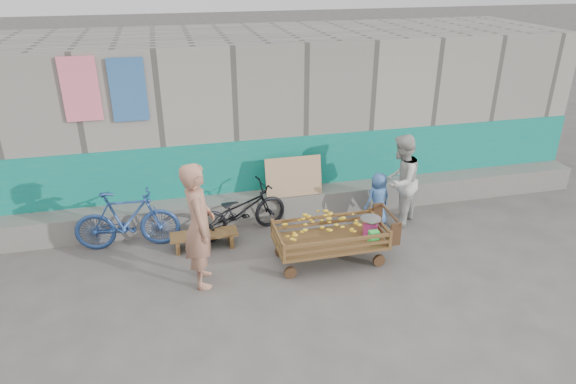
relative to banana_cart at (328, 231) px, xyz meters
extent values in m
plane|color=#4D4946|center=(-0.44, -0.67, -0.53)|extent=(80.00, 80.00, 0.00)
cube|color=gray|center=(-0.44, 3.43, 0.97)|extent=(12.00, 3.00, 3.00)
cube|color=#097F79|center=(-0.44, 1.92, 0.17)|extent=(12.00, 0.03, 1.40)
cube|color=#64625D|center=(-0.44, 1.68, -0.30)|extent=(12.00, 0.50, 0.45)
cube|color=tan|center=(-0.14, 1.55, 0.27)|extent=(1.00, 0.19, 0.68)
cube|color=pink|center=(-3.44, 1.89, 1.92)|extent=(0.55, 0.03, 1.00)
cube|color=#3466A3|center=(-2.74, 1.89, 1.87)|extent=(0.55, 0.03, 1.00)
cube|color=brown|center=(0.03, 0.00, -0.18)|extent=(1.67, 0.84, 0.05)
cylinder|color=#361D11|center=(-0.67, -0.30, -0.44)|extent=(0.19, 0.06, 0.19)
cube|color=brown|center=(-0.78, -0.39, -0.03)|extent=(0.05, 0.05, 0.26)
cylinder|color=#361D11|center=(-0.67, 0.31, -0.44)|extent=(0.19, 0.06, 0.19)
cube|color=brown|center=(-0.78, 0.39, -0.03)|extent=(0.05, 0.05, 0.26)
cylinder|color=#361D11|center=(0.73, -0.30, -0.44)|extent=(0.19, 0.06, 0.19)
cube|color=brown|center=(0.84, -0.39, -0.03)|extent=(0.05, 0.05, 0.26)
cylinder|color=#361D11|center=(0.73, 0.31, -0.44)|extent=(0.19, 0.06, 0.19)
cube|color=brown|center=(0.84, 0.39, -0.03)|extent=(0.05, 0.05, 0.26)
cube|color=brown|center=(0.03, -0.39, -0.06)|extent=(1.62, 0.04, 0.05)
cube|color=brown|center=(0.03, -0.39, 0.05)|extent=(1.62, 0.04, 0.05)
cube|color=brown|center=(0.03, 0.39, -0.06)|extent=(1.62, 0.04, 0.05)
cube|color=brown|center=(0.03, 0.39, 0.05)|extent=(1.62, 0.04, 0.05)
cube|color=brown|center=(-0.78, 0.00, -0.06)|extent=(0.04, 0.78, 0.05)
cube|color=brown|center=(-0.78, 0.00, 0.05)|extent=(0.04, 0.78, 0.05)
cube|color=brown|center=(0.84, 0.00, -0.06)|extent=(0.04, 0.78, 0.05)
cube|color=brown|center=(0.84, 0.00, 0.05)|extent=(0.04, 0.78, 0.05)
cylinder|color=#361D11|center=(1.01, 0.00, 0.17)|extent=(0.04, 0.74, 0.04)
cube|color=#361D11|center=(0.94, 0.35, 0.01)|extent=(0.17, 0.04, 0.37)
cube|color=#361D11|center=(0.94, -0.34, 0.01)|extent=(0.17, 0.04, 0.37)
ellipsoid|color=yellow|center=(-0.06, 0.00, 0.05)|extent=(1.21, 0.65, 0.41)
cylinder|color=#E23A97|center=(0.68, 0.00, -0.04)|extent=(0.22, 0.22, 0.24)
cylinder|color=silver|center=(0.68, 0.00, 0.09)|extent=(0.03, 0.03, 0.06)
cylinder|color=silver|center=(0.68, 0.00, 0.13)|extent=(0.32, 0.32, 0.02)
cube|color=#31D34A|center=(0.63, -0.26, -0.05)|extent=(0.15, 0.11, 0.20)
cube|color=brown|center=(-1.80, 0.86, -0.28)|extent=(1.07, 0.32, 0.04)
cube|color=brown|center=(-2.23, 0.86, -0.42)|extent=(0.06, 0.30, 0.21)
cube|color=brown|center=(-1.37, 0.86, -0.42)|extent=(0.06, 0.30, 0.21)
imported|color=#A67059|center=(-1.91, -0.09, 0.40)|extent=(0.44, 0.67, 1.85)
imported|color=beige|center=(1.57, 0.90, 0.29)|extent=(1.00, 0.99, 1.63)
imported|color=#4370B6|center=(1.22, 0.96, -0.05)|extent=(0.53, 0.41, 0.96)
imported|color=black|center=(-1.15, 1.19, -0.09)|extent=(1.76, 1.03, 0.87)
imported|color=#284889|center=(-2.98, 1.18, -0.03)|extent=(1.67, 0.57, 0.99)
camera|label=1|loc=(-2.20, -6.44, 3.78)|focal=32.00mm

